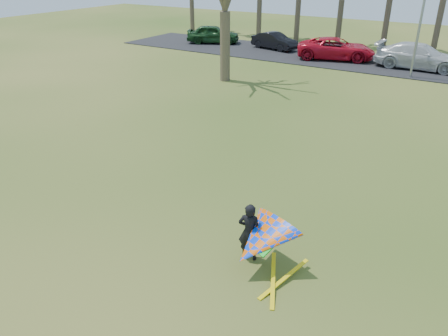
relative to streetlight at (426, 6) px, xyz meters
The scene contains 8 objects.
ground 22.55m from the streetlight, 95.61° to the right, with size 100.00×100.00×0.00m, color #1F4A10.
parking_strip 5.77m from the streetlight, 125.75° to the left, with size 46.00×7.00×0.06m, color black.
streetlight is the anchor object (origin of this frame).
car_0 18.71m from the streetlight, 168.58° to the left, with size 1.89×4.70×1.60m, color #193F1B.
car_1 13.17m from the streetlight, 161.67° to the left, with size 1.45×4.15×1.37m, color black.
car_2 7.68m from the streetlight, 156.18° to the left, with size 2.66×5.77×1.60m, color red.
car_3 4.47m from the streetlight, 94.59° to the left, with size 2.41×5.92×1.72m, color silver.
kite_flyer 22.86m from the streetlight, 88.81° to the right, with size 2.13×2.39×2.02m.
Camera 1 is at (6.59, -8.61, 7.14)m, focal length 35.00 mm.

